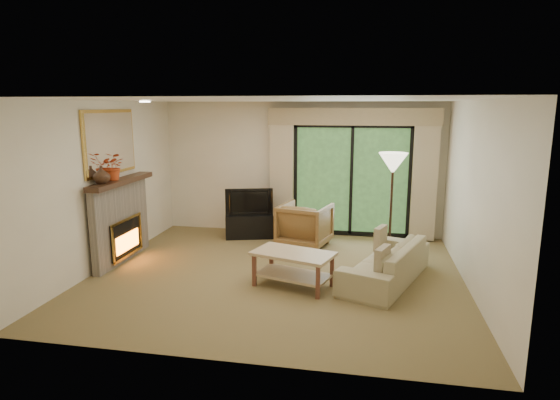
% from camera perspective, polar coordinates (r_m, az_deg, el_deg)
% --- Properties ---
extents(floor, '(5.50, 5.50, 0.00)m').
position_cam_1_polar(floor, '(7.18, -0.45, -9.11)').
color(floor, olive).
rests_on(floor, ground).
extents(ceiling, '(5.50, 5.50, 0.00)m').
position_cam_1_polar(ceiling, '(6.73, -0.49, 12.12)').
color(ceiling, white).
rests_on(ceiling, ground).
extents(wall_back, '(5.00, 0.00, 5.00)m').
position_cam_1_polar(wall_back, '(9.27, 2.54, 3.85)').
color(wall_back, beige).
rests_on(wall_back, ground).
extents(wall_front, '(5.00, 0.00, 5.00)m').
position_cam_1_polar(wall_front, '(4.47, -6.73, -4.45)').
color(wall_front, beige).
rests_on(wall_front, ground).
extents(wall_left, '(0.00, 5.00, 5.00)m').
position_cam_1_polar(wall_left, '(7.84, -20.60, 1.75)').
color(wall_left, beige).
rests_on(wall_left, ground).
extents(wall_right, '(0.00, 5.00, 5.00)m').
position_cam_1_polar(wall_right, '(6.86, 22.68, 0.31)').
color(wall_right, beige).
rests_on(wall_right, ground).
extents(fireplace, '(0.24, 1.70, 1.37)m').
position_cam_1_polar(fireplace, '(8.07, -18.84, -2.34)').
color(fireplace, slate).
rests_on(fireplace, floor).
extents(mirror, '(0.07, 1.45, 1.02)m').
position_cam_1_polar(mirror, '(7.92, -19.97, 6.63)').
color(mirror, '#D7AE51').
rests_on(mirror, wall_left).
extents(sliding_door, '(2.26, 0.10, 2.16)m').
position_cam_1_polar(sliding_door, '(9.16, 8.69, 2.38)').
color(sliding_door, black).
rests_on(sliding_door, floor).
extents(curtain_left, '(0.45, 0.18, 2.35)m').
position_cam_1_polar(curtain_left, '(9.18, 0.23, 3.16)').
color(curtain_left, tan).
rests_on(curtain_left, floor).
extents(curtain_right, '(0.45, 0.18, 2.35)m').
position_cam_1_polar(curtain_right, '(9.09, 17.22, 2.56)').
color(curtain_right, tan).
rests_on(curtain_right, floor).
extents(cornice, '(3.20, 0.24, 0.32)m').
position_cam_1_polar(cornice, '(8.97, 8.90, 10.01)').
color(cornice, tan).
rests_on(cornice, wall_back).
extents(media_console, '(0.99, 0.65, 0.46)m').
position_cam_1_polar(media_console, '(9.12, -3.76, -3.15)').
color(media_console, black).
rests_on(media_console, floor).
extents(tv, '(0.90, 0.37, 0.52)m').
position_cam_1_polar(tv, '(9.01, -3.80, -0.13)').
color(tv, black).
rests_on(tv, media_console).
extents(armchair, '(1.03, 1.05, 0.79)m').
position_cam_1_polar(armchair, '(8.51, 3.04, -3.04)').
color(armchair, brown).
rests_on(armchair, floor).
extents(sofa, '(1.41, 2.10, 0.57)m').
position_cam_1_polar(sofa, '(7.02, 12.72, -7.41)').
color(sofa, tan).
rests_on(sofa, floor).
extents(pillow_near, '(0.23, 0.39, 0.38)m').
position_cam_1_polar(pillow_near, '(6.42, 12.36, -7.26)').
color(pillow_near, '#503E22').
rests_on(pillow_near, sofa).
extents(pillow_far, '(0.22, 0.38, 0.37)m').
position_cam_1_polar(pillow_far, '(7.50, 12.15, -4.55)').
color(pillow_far, '#503E22').
rests_on(pillow_far, sofa).
extents(coffee_table, '(1.24, 0.91, 0.50)m').
position_cam_1_polar(coffee_table, '(6.68, 1.61, -8.43)').
color(coffee_table, tan).
rests_on(coffee_table, floor).
extents(floor_lamp, '(0.56, 0.56, 1.77)m').
position_cam_1_polar(floor_lamp, '(7.96, 13.38, -0.74)').
color(floor_lamp, '#FEF6D0').
rests_on(floor_lamp, floor).
extents(vase, '(0.32, 0.32, 0.27)m').
position_cam_1_polar(vase, '(7.49, -20.95, 2.88)').
color(vase, '#382216').
rests_on(vase, fireplace).
extents(branches, '(0.42, 0.37, 0.43)m').
position_cam_1_polar(branches, '(7.77, -19.68, 3.87)').
color(branches, '#BB3F18').
rests_on(branches, fireplace).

